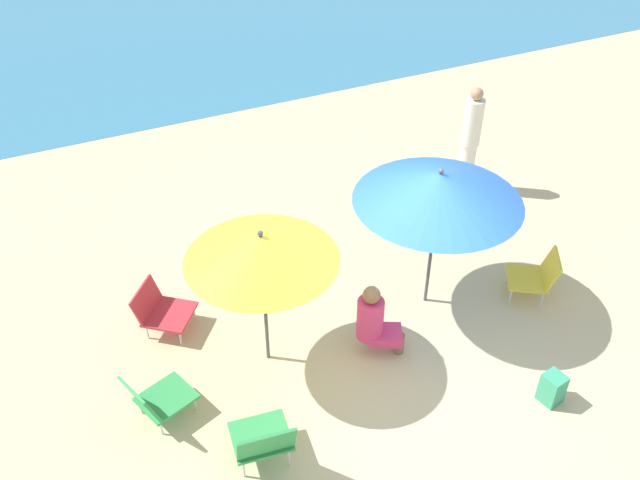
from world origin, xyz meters
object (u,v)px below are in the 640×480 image
umbrella_blue (439,187)px  beach_chair_c (155,399)px  umbrella_yellow (261,248)px  beach_bag (552,388)px  person_a (375,321)px  person_b (470,139)px  beach_chair_a (537,275)px  beach_chair_d (263,440)px  beach_chair_b (161,309)px

umbrella_blue → beach_chair_c: bearing=-173.5°
umbrella_yellow → beach_chair_c: 1.84m
umbrella_blue → beach_bag: 2.40m
person_a → person_b: bearing=66.0°
person_a → person_b: person_b is taller
person_a → beach_chair_a: bearing=25.9°
umbrella_blue → beach_chair_d: 3.21m
beach_bag → person_b: bearing=68.2°
beach_chair_d → person_a: (1.64, 0.86, 0.11)m
beach_chair_c → beach_chair_d: (0.79, -0.95, 0.05)m
umbrella_yellow → person_a: umbrella_yellow is taller
person_b → beach_chair_a: bearing=2.2°
beach_chair_b → beach_bag: size_ratio=2.20×
beach_bag → umbrella_yellow: bearing=143.7°
beach_bag → beach_chair_d: bearing=169.9°
beach_chair_a → beach_bag: bearing=89.4°
umbrella_blue → beach_bag: umbrella_blue is taller
beach_chair_b → beach_chair_a: bearing=20.5°
beach_chair_b → beach_bag: beach_chair_b is taller
beach_chair_b → beach_chair_d: 2.27m
beach_chair_a → beach_chair_d: 3.97m
beach_chair_d → beach_chair_a: bearing=-70.3°
beach_chair_c → person_b: size_ratio=0.45×
umbrella_blue → beach_chair_a: size_ratio=2.58×
umbrella_blue → person_b: size_ratio=1.16×
umbrella_yellow → umbrella_blue: bearing=2.0°
beach_chair_c → person_b: person_b is taller
beach_chair_a → beach_chair_c: size_ratio=1.00×
beach_chair_c → person_b: (5.29, 2.32, 0.52)m
person_a → beach_bag: (1.35, -1.39, -0.30)m
beach_chair_a → beach_chair_b: 4.50m
beach_chair_b → beach_chair_c: size_ratio=1.07×
umbrella_blue → person_b: bearing=45.8°
umbrella_yellow → beach_chair_a: bearing=-7.0°
umbrella_blue → beach_chair_c: (-3.41, -0.39, -1.34)m
beach_chair_c → beach_bag: (3.77, -1.48, -0.13)m
beach_chair_b → person_b: 5.05m
beach_chair_b → beach_chair_d: (0.41, -2.23, 0.07)m
beach_chair_d → umbrella_yellow: bearing=-15.5°
person_a → person_b: (2.86, 2.41, 0.35)m
beach_chair_b → beach_bag: bearing=-0.8°
person_b → beach_bag: size_ratio=4.55×
person_a → umbrella_blue: bearing=51.9°
person_a → beach_chair_d: bearing=-126.5°
beach_chair_b → beach_bag: (3.39, -2.76, -0.11)m
umbrella_blue → beach_chair_b: size_ratio=2.40×
person_b → person_a: bearing=-33.2°
beach_chair_c → person_a: bearing=-22.2°
beach_chair_a → beach_bag: (-0.89, -1.39, -0.15)m
umbrella_yellow → umbrella_blue: umbrella_blue is taller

